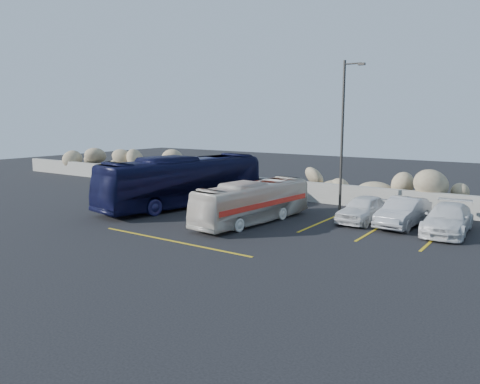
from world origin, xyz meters
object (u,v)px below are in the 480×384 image
Objects in this scene: car_a at (363,209)px; car_b at (403,212)px; car_c at (448,219)px; tour_coach at (183,181)px; lamppost at (343,133)px; vintage_bus at (253,202)px.

car_b is (1.88, 0.19, 0.02)m from car_a.
car_b is at bearing 170.66° from car_c.
tour_coach is 10.30m from car_a.
lamppost reaches higher than car_a.
tour_coach is at bearing -174.78° from car_c.
vintage_bus is 5.48m from car_a.
vintage_bus is at bearing -147.33° from car_b.
lamppost reaches higher than vintage_bus.
lamppost is 4.19m from car_a.
car_c is (13.98, 1.90, -0.82)m from tour_coach.
car_a is (1.68, -1.21, -3.64)m from lamppost.
car_c is (3.89, -0.05, -0.01)m from car_a.
car_b reaches higher than car_c.
car_b is at bearing 20.45° from tour_coach.
lamppost is at bearing 168.38° from car_b.
lamppost is at bearing 148.59° from car_a.
car_b is 2.02m from car_c.
tour_coach is 2.58× the size of car_b.
lamppost is at bearing 164.72° from car_c.
car_a is at bearing 176.75° from car_c.
vintage_bus is (-2.75, -4.42, -3.28)m from lamppost.
car_c is at bearing -12.74° from lamppost.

